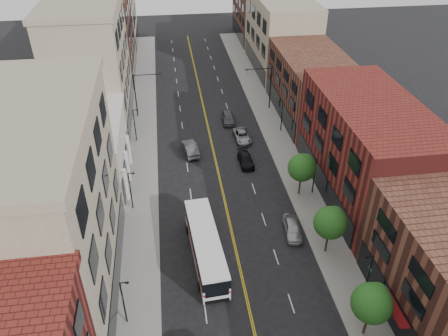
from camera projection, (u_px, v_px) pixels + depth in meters
name	position (u px, v px, depth m)	size (l,w,h in m)	color
sidewalk_left	(143.00, 158.00, 61.01)	(4.00, 110.00, 0.15)	gray
sidewalk_right	(282.00, 148.00, 63.30)	(4.00, 110.00, 0.15)	gray
bldg_l_tanoffice	(45.00, 215.00, 37.16)	(10.00, 22.00, 18.00)	gray
bldg_l_white	(83.00, 153.00, 54.73)	(10.00, 14.00, 8.00)	silver
bldg_l_far_a	(91.00, 66.00, 65.88)	(10.00, 20.00, 18.00)	gray
bldg_l_far_b	(104.00, 36.00, 83.13)	(10.00, 20.00, 15.00)	brown
bldg_r_mid	(366.00, 149.00, 51.75)	(10.00, 22.00, 12.00)	maroon
bldg_r_far_a	(312.00, 86.00, 69.54)	(10.00, 20.00, 10.00)	brown
bldg_r_far_b	(281.00, 34.00, 85.65)	(10.00, 22.00, 14.00)	gray
bldg_r_far_c	(259.00, 15.00, 102.90)	(10.00, 18.00, 11.00)	brown
tree_r_1	(373.00, 302.00, 35.58)	(3.40, 3.40, 5.59)	black
tree_r_2	(331.00, 222.00, 43.79)	(3.40, 3.40, 5.59)	black
tree_r_3	(303.00, 167.00, 51.99)	(3.40, 3.40, 5.59)	black
lamp_l_1	(124.00, 300.00, 37.13)	(0.81, 0.55, 5.05)	black
lamp_l_2	(131.00, 189.00, 50.25)	(0.81, 0.55, 5.05)	black
lamp_l_3	(135.00, 124.00, 63.38)	(0.81, 0.55, 5.05)	black
lamp_r_1	(368.00, 273.00, 39.63)	(0.81, 0.55, 5.05)	black
lamp_r_2	(314.00, 174.00, 52.76)	(0.81, 0.55, 5.05)	black
lamp_r_3	(282.00, 114.00, 65.89)	(0.81, 0.55, 5.05)	black
signal_mast_left	(140.00, 90.00, 69.08)	(4.49, 0.18, 7.20)	black
signal_mast_right	(266.00, 83.00, 71.43)	(4.49, 0.18, 7.20)	black
city_bus	(206.00, 245.00, 44.30)	(3.55, 12.24, 3.11)	white
car_parked_far	(293.00, 228.00, 47.97)	(1.78, 4.42, 1.50)	#A9AAB1
car_lane_behind	(190.00, 148.00, 61.80)	(1.72, 4.92, 1.62)	#4E4D53
car_lane_a	(246.00, 160.00, 59.60)	(1.80, 4.42, 1.28)	black
car_lane_b	(242.00, 136.00, 65.04)	(2.17, 4.71, 1.31)	#929499
car_lane_c	(228.00, 118.00, 69.63)	(1.88, 4.66, 1.59)	#4B4C50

